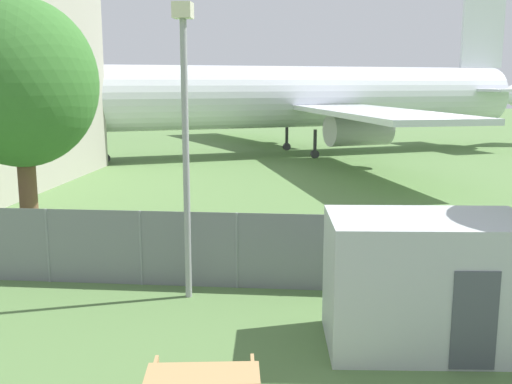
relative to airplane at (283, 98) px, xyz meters
name	(u,v)px	position (x,y,z in m)	size (l,w,h in m)	color
perimeter_fence	(237,251)	(0.31, -28.98, -3.15)	(56.07, 0.07, 2.01)	gray
airplane	(283,98)	(0.00, 0.00, 0.00)	(44.88, 36.75, 12.99)	silver
portable_cabin	(427,282)	(4.55, -32.02, -2.81)	(4.12, 2.61, 2.68)	silver
tree_left_of_cabin	(20,84)	(-6.30, -26.84, 1.09)	(4.48, 4.48, 7.74)	brown
light_mast	(185,121)	(-0.82, -29.74, 0.24)	(0.44, 0.44, 7.11)	#99999E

